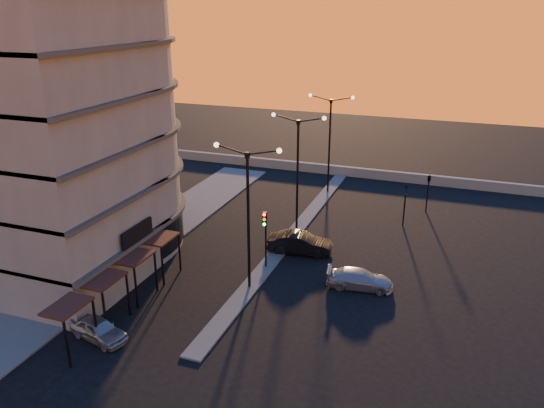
{
  "coord_description": "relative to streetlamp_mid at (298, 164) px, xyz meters",
  "views": [
    {
      "loc": [
        11.84,
        -27.89,
        17.17
      ],
      "look_at": [
        -0.25,
        4.91,
        4.06
      ],
      "focal_mm": 35.0,
      "sensor_mm": 36.0,
      "label": 1
    }
  ],
  "objects": [
    {
      "name": "ground",
      "position": [
        0.0,
        -10.0,
        -5.59
      ],
      "size": [
        120.0,
        120.0,
        0.0
      ],
      "primitive_type": "plane",
      "color": "black",
      "rests_on": "ground"
    },
    {
      "name": "sidewalk_west",
      "position": [
        -10.5,
        -6.0,
        -5.53
      ],
      "size": [
        5.0,
        40.0,
        0.12
      ],
      "primitive_type": "cube",
      "color": "#535451",
      "rests_on": "ground"
    },
    {
      "name": "median",
      "position": [
        0.0,
        0.0,
        -5.53
      ],
      "size": [
        1.2,
        36.0,
        0.12
      ],
      "primitive_type": "cube",
      "color": "#535451",
      "rests_on": "ground"
    },
    {
      "name": "parapet",
      "position": [
        2.0,
        16.0,
        -5.09
      ],
      "size": [
        44.0,
        0.5,
        1.0
      ],
      "primitive_type": "cube",
      "color": "gray",
      "rests_on": "ground"
    },
    {
      "name": "building",
      "position": [
        -14.0,
        -9.97,
        6.32
      ],
      "size": [
        14.35,
        17.08,
        25.0
      ],
      "color": "slate",
      "rests_on": "ground"
    },
    {
      "name": "streetlamp_near",
      "position": [
        0.0,
        -10.0,
        0.0
      ],
      "size": [
        4.32,
        0.32,
        9.51
      ],
      "color": "black",
      "rests_on": "ground"
    },
    {
      "name": "streetlamp_mid",
      "position": [
        0.0,
        0.0,
        0.0
      ],
      "size": [
        4.32,
        0.32,
        9.51
      ],
      "color": "black",
      "rests_on": "ground"
    },
    {
      "name": "streetlamp_far",
      "position": [
        0.0,
        10.0,
        0.0
      ],
      "size": [
        4.32,
        0.32,
        9.51
      ],
      "color": "black",
      "rests_on": "ground"
    },
    {
      "name": "traffic_light_main",
      "position": [
        0.0,
        -7.13,
        -2.7
      ],
      "size": [
        0.28,
        0.44,
        4.25
      ],
      "color": "black",
      "rests_on": "ground"
    },
    {
      "name": "signal_east_a",
      "position": [
        8.0,
        4.0,
        -3.66
      ],
      "size": [
        0.13,
        0.16,
        3.6
      ],
      "color": "black",
      "rests_on": "ground"
    },
    {
      "name": "signal_east_b",
      "position": [
        9.5,
        8.0,
        -2.49
      ],
      "size": [
        0.42,
        1.99,
        3.6
      ],
      "color": "black",
      "rests_on": "ground"
    },
    {
      "name": "car_hatchback",
      "position": [
        -5.59,
        -18.02,
        -4.98
      ],
      "size": [
        3.81,
        2.22,
        1.22
      ],
      "primitive_type": "imported",
      "rotation": [
        0.0,
        0.0,
        1.34
      ],
      "color": "gray",
      "rests_on": "ground"
    },
    {
      "name": "car_sedan",
      "position": [
        1.5,
        -3.89,
        -4.82
      ],
      "size": [
        4.89,
        2.33,
        1.55
      ],
      "primitive_type": "imported",
      "rotation": [
        0.0,
        0.0,
        1.72
      ],
      "color": "black",
      "rests_on": "ground"
    },
    {
      "name": "car_wagon",
      "position": [
        6.68,
        -7.48,
        -4.97
      ],
      "size": [
        4.46,
        2.31,
        1.24
      ],
      "primitive_type": "imported",
      "rotation": [
        0.0,
        0.0,
        1.71
      ],
      "color": "#93959A",
      "rests_on": "ground"
    }
  ]
}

